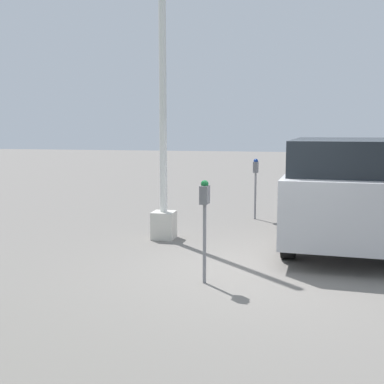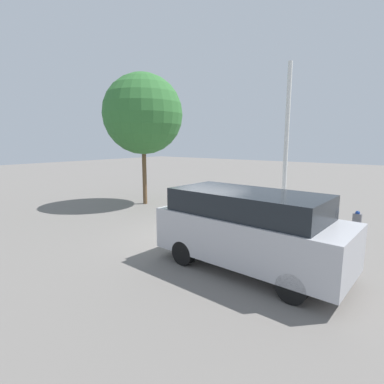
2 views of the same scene
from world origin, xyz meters
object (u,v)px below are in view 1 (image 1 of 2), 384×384
object	(u,v)px
parking_meter_far	(256,175)
lamp_post	(163,152)
parked_van	(342,187)
parking_meter_near	(205,208)

from	to	relation	value
parking_meter_far	lamp_post	distance (m)	3.07
lamp_post	parked_van	size ratio (longest dim) A/B	1.19
parking_meter_near	parked_van	bearing A→B (deg)	-31.84
parked_van	parking_meter_near	bearing A→B (deg)	148.34
parking_meter_far	parked_van	distance (m)	2.80
parking_meter_near	parking_meter_far	size ratio (longest dim) A/B	1.00
parking_meter_far	parked_van	size ratio (longest dim) A/B	0.31
lamp_post	parked_van	distance (m)	3.52
parking_meter_near	parking_meter_far	bearing A→B (deg)	0.13
parking_meter_far	parked_van	bearing A→B (deg)	-135.91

